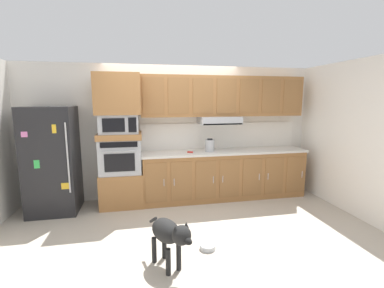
{
  "coord_description": "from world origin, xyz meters",
  "views": [
    {
      "loc": [
        -0.65,
        -3.99,
        1.86
      ],
      "look_at": [
        0.16,
        0.05,
        1.18
      ],
      "focal_mm": 24.96,
      "sensor_mm": 36.0,
      "label": 1
    }
  ],
  "objects_px": {
    "microwave": "(119,124)",
    "dog_food_bowl": "(208,246)",
    "dog": "(169,234)",
    "refrigerator": "(52,160)",
    "electric_kettle": "(210,145)",
    "built_in_oven": "(121,156)",
    "screwdriver": "(190,152)"
  },
  "relations": [
    {
      "from": "microwave",
      "to": "dog_food_bowl",
      "type": "height_order",
      "value": "microwave"
    },
    {
      "from": "dog",
      "to": "refrigerator",
      "type": "bearing_deg",
      "value": -165.94
    },
    {
      "from": "electric_kettle",
      "to": "dog_food_bowl",
      "type": "height_order",
      "value": "electric_kettle"
    },
    {
      "from": "built_in_oven",
      "to": "screwdriver",
      "type": "height_order",
      "value": "built_in_oven"
    },
    {
      "from": "screwdriver",
      "to": "dog",
      "type": "relative_size",
      "value": 0.22
    },
    {
      "from": "refrigerator",
      "to": "dog_food_bowl",
      "type": "xyz_separation_m",
      "value": [
        2.22,
        -1.65,
        -0.85
      ]
    },
    {
      "from": "electric_kettle",
      "to": "dog",
      "type": "bearing_deg",
      "value": -116.6
    },
    {
      "from": "microwave",
      "to": "built_in_oven",
      "type": "bearing_deg",
      "value": 179.23
    },
    {
      "from": "screwdriver",
      "to": "refrigerator",
      "type": "bearing_deg",
      "value": 179.41
    },
    {
      "from": "dog_food_bowl",
      "to": "electric_kettle",
      "type": "bearing_deg",
      "value": 74.26
    },
    {
      "from": "microwave",
      "to": "dog",
      "type": "height_order",
      "value": "microwave"
    },
    {
      "from": "electric_kettle",
      "to": "dog",
      "type": "distance_m",
      "value": 2.3
    },
    {
      "from": "dog",
      "to": "dog_food_bowl",
      "type": "bearing_deg",
      "value": 93.45
    },
    {
      "from": "microwave",
      "to": "refrigerator",
      "type": "bearing_deg",
      "value": -176.44
    },
    {
      "from": "dog_food_bowl",
      "to": "screwdriver",
      "type": "bearing_deg",
      "value": 86.58
    },
    {
      "from": "dog",
      "to": "dog_food_bowl",
      "type": "relative_size",
      "value": 3.7
    },
    {
      "from": "built_in_oven",
      "to": "electric_kettle",
      "type": "xyz_separation_m",
      "value": [
        1.6,
        -0.05,
        0.13
      ]
    },
    {
      "from": "screwdriver",
      "to": "built_in_oven",
      "type": "bearing_deg",
      "value": 175.75
    },
    {
      "from": "refrigerator",
      "to": "microwave",
      "type": "relative_size",
      "value": 2.73
    },
    {
      "from": "refrigerator",
      "to": "built_in_oven",
      "type": "bearing_deg",
      "value": 3.56
    },
    {
      "from": "electric_kettle",
      "to": "refrigerator",
      "type": "bearing_deg",
      "value": -179.57
    },
    {
      "from": "built_in_oven",
      "to": "dog",
      "type": "xyz_separation_m",
      "value": [
        0.61,
        -2.03,
        -0.48
      ]
    },
    {
      "from": "built_in_oven",
      "to": "microwave",
      "type": "xyz_separation_m",
      "value": [
        0.0,
        -0.0,
        0.56
      ]
    },
    {
      "from": "built_in_oven",
      "to": "electric_kettle",
      "type": "height_order",
      "value": "built_in_oven"
    },
    {
      "from": "dog",
      "to": "screwdriver",
      "type": "bearing_deg",
      "value": 135.4
    },
    {
      "from": "refrigerator",
      "to": "dog_food_bowl",
      "type": "bearing_deg",
      "value": -36.68
    },
    {
      "from": "built_in_oven",
      "to": "electric_kettle",
      "type": "bearing_deg",
      "value": -1.69
    },
    {
      "from": "microwave",
      "to": "electric_kettle",
      "type": "distance_m",
      "value": 1.66
    },
    {
      "from": "dog_food_bowl",
      "to": "built_in_oven",
      "type": "bearing_deg",
      "value": 123.35
    },
    {
      "from": "refrigerator",
      "to": "dog_food_bowl",
      "type": "height_order",
      "value": "refrigerator"
    },
    {
      "from": "built_in_oven",
      "to": "dog",
      "type": "distance_m",
      "value": 2.17
    },
    {
      "from": "microwave",
      "to": "dog",
      "type": "bearing_deg",
      "value": -73.14
    }
  ]
}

